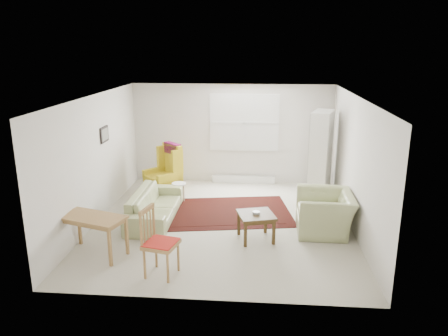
# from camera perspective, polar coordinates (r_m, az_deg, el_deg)

# --- Properties ---
(room) EXTENTS (5.04, 5.54, 2.51)m
(room) POSITION_cam_1_polar(r_m,az_deg,el_deg) (8.56, 0.08, 1.17)
(room) COLOR #BBB4A0
(room) RESTS_ON ground
(rug) EXTENTS (3.13, 2.29, 0.03)m
(rug) POSITION_cam_1_polar(r_m,az_deg,el_deg) (9.27, -0.31, -5.75)
(rug) COLOR black
(rug) RESTS_ON ground
(sofa) EXTENTS (0.80, 2.03, 0.82)m
(sofa) POSITION_cam_1_polar(r_m,az_deg,el_deg) (8.91, -9.05, -4.14)
(sofa) COLOR #9DA46D
(sofa) RESTS_ON ground
(armchair) EXTENTS (1.04, 1.18, 0.90)m
(armchair) POSITION_cam_1_polar(r_m,az_deg,el_deg) (8.45, 13.06, -5.19)
(armchair) COLOR #9DA46D
(armchair) RESTS_ON ground
(wingback_chair) EXTENTS (1.01, 1.01, 1.20)m
(wingback_chair) POSITION_cam_1_polar(r_m,az_deg,el_deg) (10.31, -8.09, -0.23)
(wingback_chair) COLOR gold
(wingback_chair) RESTS_ON ground
(coffee_table) EXTENTS (0.76, 0.76, 0.50)m
(coffee_table) POSITION_cam_1_polar(r_m,az_deg,el_deg) (7.98, 4.18, -7.64)
(coffee_table) COLOR #453015
(coffee_table) RESTS_ON ground
(stool) EXTENTS (0.37, 0.37, 0.43)m
(stool) POSITION_cam_1_polar(r_m,az_deg,el_deg) (9.92, -5.89, -3.13)
(stool) COLOR white
(stool) RESTS_ON ground
(cabinet) EXTENTS (0.64, 0.89, 2.00)m
(cabinet) POSITION_cam_1_polar(r_m,az_deg,el_deg) (10.24, 12.52, 1.74)
(cabinet) COLOR white
(cabinet) RESTS_ON ground
(desk) EXTENTS (1.20, 0.86, 0.69)m
(desk) POSITION_cam_1_polar(r_m,az_deg,el_deg) (7.69, -16.65, -8.46)
(desk) COLOR #A07540
(desk) RESTS_ON ground
(desk_chair) EXTENTS (0.57, 0.57, 1.08)m
(desk_chair) POSITION_cam_1_polar(r_m,az_deg,el_deg) (6.75, -8.24, -9.60)
(desk_chair) COLOR #A07540
(desk_chair) RESTS_ON ground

